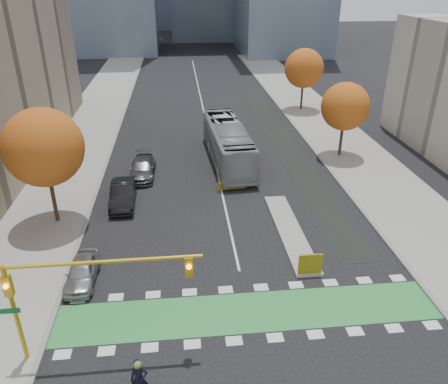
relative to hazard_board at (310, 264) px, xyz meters
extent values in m
plane|color=black|center=(-4.00, -4.20, -0.80)|extent=(300.00, 300.00, 0.00)
cube|color=gray|center=(-17.50, 15.80, -0.73)|extent=(7.00, 120.00, 0.15)
cube|color=gray|center=(9.50, 15.80, -0.73)|extent=(7.00, 120.00, 0.15)
cube|color=gray|center=(-14.00, 15.80, -0.73)|extent=(0.30, 120.00, 0.16)
cube|color=gray|center=(6.00, 15.80, -0.73)|extent=(0.30, 120.00, 0.16)
cube|color=#2E8D3D|center=(-4.00, -2.70, -0.79)|extent=(20.00, 3.00, 0.01)
cube|color=silver|center=(-4.00, 35.80, -0.80)|extent=(0.15, 70.00, 0.01)
cube|color=black|center=(3.50, 25.80, -0.80)|extent=(2.50, 50.00, 0.01)
cube|color=gray|center=(0.00, 4.80, -0.72)|extent=(1.60, 10.00, 0.16)
cube|color=yellow|center=(0.00, 0.00, 0.00)|extent=(1.40, 0.12, 1.30)
cylinder|color=#332114|center=(-16.00, 7.80, 1.82)|extent=(0.28, 0.28, 5.25)
sphere|color=#A44714|center=(-16.00, 7.80, 4.83)|extent=(5.20, 5.20, 5.20)
cylinder|color=#332114|center=(8.00, 17.80, 1.47)|extent=(0.28, 0.28, 4.55)
sphere|color=#A44714|center=(8.00, 17.80, 4.08)|extent=(4.40, 4.40, 4.40)
cylinder|color=#332114|center=(8.50, 33.80, 1.65)|extent=(0.28, 0.28, 4.90)
sphere|color=#A44714|center=(8.50, 33.80, 4.45)|extent=(4.80, 4.80, 4.80)
cylinder|color=#BF9914|center=(-14.50, -4.70, 1.80)|extent=(0.20, 0.20, 5.20)
cylinder|color=#BF9914|center=(-10.50, -4.70, 4.30)|extent=(8.20, 0.16, 0.16)
cube|color=#BF9914|center=(-14.50, -4.70, 3.40)|extent=(0.35, 0.28, 1.00)
sphere|color=orange|center=(-14.50, -4.88, 3.50)|extent=(0.22, 0.22, 0.22)
cube|color=#BF9914|center=(-7.00, -4.70, 3.80)|extent=(0.35, 0.28, 1.00)
sphere|color=orange|center=(-7.00, -4.88, 3.90)|extent=(0.22, 0.22, 0.22)
cube|color=#0C5926|center=(-14.50, -5.10, 2.40)|extent=(0.85, 0.04, 0.25)
imported|color=black|center=(-9.15, -7.66, 0.71)|extent=(0.71, 0.48, 1.90)
sphere|color=#597F2D|center=(-9.15, -7.66, 1.50)|extent=(0.32, 0.32, 0.32)
imported|color=#999EA0|center=(-2.78, 17.67, 1.00)|extent=(3.78, 13.09, 3.60)
imported|color=#A0A0A5|center=(-13.00, 0.80, -0.13)|extent=(1.66, 3.98, 1.35)
imported|color=black|center=(-11.63, 10.09, 0.03)|extent=(1.87, 5.05, 1.65)
imported|color=#4C4C51|center=(-10.50, 15.09, -0.06)|extent=(2.21, 5.16, 1.48)
camera|label=1|loc=(-7.09, -19.93, 14.95)|focal=35.00mm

